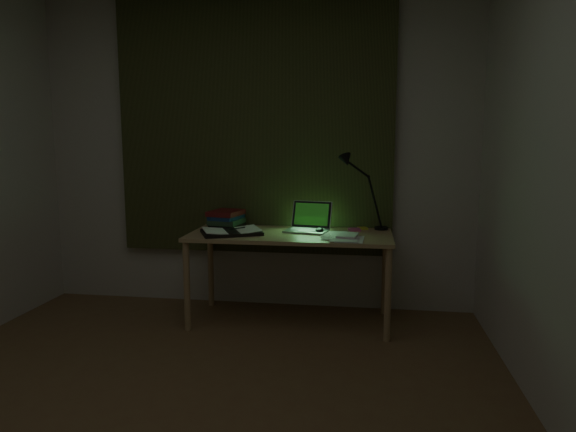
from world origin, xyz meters
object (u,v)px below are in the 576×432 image
object	(u,v)px
desk	(290,278)
laptop	(306,217)
loose_papers	(341,235)
desk_lamp	(382,194)
open_textbook	(231,231)
book_stack	(227,219)

from	to	relation	value
desk	laptop	world-z (taller)	laptop
loose_papers	laptop	bearing A→B (deg)	151.59
loose_papers	desk_lamp	size ratio (longest dim) A/B	0.59
open_textbook	loose_papers	distance (m)	0.80
open_textbook	desk_lamp	bearing A→B (deg)	-7.27
laptop	loose_papers	xyz separation A→B (m)	(0.27, -0.14, -0.10)
loose_papers	desk_lamp	distance (m)	0.51
laptop	open_textbook	bearing A→B (deg)	-151.94
loose_papers	desk	bearing A→B (deg)	169.41
laptop	open_textbook	size ratio (longest dim) A/B	0.83
open_textbook	loose_papers	world-z (taller)	open_textbook
desk_lamp	book_stack	bearing A→B (deg)	173.87
laptop	book_stack	size ratio (longest dim) A/B	1.32
desk	desk_lamp	bearing A→B (deg)	21.25
laptop	loose_papers	distance (m)	0.32
book_stack	laptop	bearing A→B (deg)	-8.81
open_textbook	book_stack	bearing A→B (deg)	86.25
desk	desk_lamp	distance (m)	0.94
open_textbook	book_stack	world-z (taller)	book_stack
laptop	desk_lamp	xyz separation A→B (m)	(0.56, 0.18, 0.17)
laptop	open_textbook	xyz separation A→B (m)	(-0.53, -0.16, -0.09)
loose_papers	book_stack	bearing A→B (deg)	164.94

